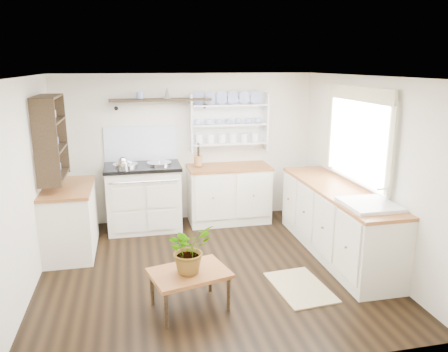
{
  "coord_description": "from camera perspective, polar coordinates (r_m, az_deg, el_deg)",
  "views": [
    {
      "loc": [
        -0.86,
        -4.83,
        2.44
      ],
      "look_at": [
        0.23,
        0.25,
        1.1
      ],
      "focal_mm": 35.0,
      "sensor_mm": 36.0,
      "label": 1
    }
  ],
  "objects": [
    {
      "name": "center_table",
      "position": [
        4.53,
        -4.52,
        -12.84
      ],
      "size": [
        0.87,
        0.72,
        0.41
      ],
      "rotation": [
        0.0,
        0.0,
        0.25
      ],
      "color": "brown",
      "rests_on": "floor"
    },
    {
      "name": "right_cabinets",
      "position": [
        5.89,
        14.46,
        -5.64
      ],
      "size": [
        0.62,
        2.43,
        0.9
      ],
      "color": "white",
      "rests_on": "floor"
    },
    {
      "name": "kettle",
      "position": [
        6.43,
        -13.09,
        1.51
      ],
      "size": [
        0.18,
        0.18,
        0.22
      ],
      "primitive_type": null,
      "color": "silver",
      "rests_on": "aga_cooker"
    },
    {
      "name": "left_shelving",
      "position": [
        5.88,
        -21.69,
        4.74
      ],
      "size": [
        0.28,
        0.8,
        1.05
      ],
      "primitive_type": "cube",
      "color": "black",
      "rests_on": "wall_left"
    },
    {
      "name": "window",
      "position": [
        5.78,
        17.15,
        5.12
      ],
      "size": [
        0.08,
        1.55,
        1.22
      ],
      "color": "white",
      "rests_on": "wall_right"
    },
    {
      "name": "left_cabinets",
      "position": [
        6.12,
        -19.45,
        -5.27
      ],
      "size": [
        0.62,
        1.13,
        0.9
      ],
      "color": "white",
      "rests_on": "floor"
    },
    {
      "name": "back_cabinets",
      "position": [
        6.88,
        0.62,
        -2.25
      ],
      "size": [
        1.27,
        0.63,
        0.9
      ],
      "color": "white",
      "rests_on": "floor"
    },
    {
      "name": "utensil_crock",
      "position": [
        6.74,
        -3.41,
        1.96
      ],
      "size": [
        0.12,
        0.12,
        0.15
      ],
      "primitive_type": "cylinder",
      "color": "#9C6839",
      "rests_on": "back_cabinets"
    },
    {
      "name": "wall_back",
      "position": [
        6.9,
        -4.79,
        3.65
      ],
      "size": [
        4.0,
        0.02,
        2.3
      ],
      "primitive_type": "cube",
      "color": "silver",
      "rests_on": "ground"
    },
    {
      "name": "high_shelf",
      "position": [
        6.64,
        -8.27,
        9.74
      ],
      "size": [
        1.5,
        0.29,
        0.16
      ],
      "color": "black",
      "rests_on": "wall_back"
    },
    {
      "name": "wall_left",
      "position": [
        5.12,
        -24.59,
        -1.45
      ],
      "size": [
        0.02,
        3.8,
        2.3
      ],
      "primitive_type": "cube",
      "color": "silver",
      "rests_on": "ground"
    },
    {
      "name": "belfast_sink",
      "position": [
        5.16,
        18.38,
        -4.81
      ],
      "size": [
        0.55,
        0.6,
        0.45
      ],
      "color": "white",
      "rests_on": "right_cabinets"
    },
    {
      "name": "floor",
      "position": [
        5.47,
        -1.89,
        -12.0
      ],
      "size": [
        4.0,
        3.8,
        0.01
      ],
      "primitive_type": "cube",
      "color": "black",
      "rests_on": "ground"
    },
    {
      "name": "potted_plant",
      "position": [
        4.4,
        -4.6,
        -9.44
      ],
      "size": [
        0.58,
        0.55,
        0.5
      ],
      "primitive_type": "imported",
      "rotation": [
        0.0,
        0.0,
        0.5
      ],
      "color": "#3F7233",
      "rests_on": "center_table"
    },
    {
      "name": "aga_cooker",
      "position": [
        6.68,
        -10.42,
        -2.63
      ],
      "size": [
        1.11,
        0.77,
        1.02
      ],
      "color": "silver",
      "rests_on": "floor"
    },
    {
      "name": "floor_rug",
      "position": [
        5.12,
        9.91,
        -14.1
      ],
      "size": [
        0.62,
        0.89,
        0.02
      ],
      "primitive_type": "cube",
      "rotation": [
        0.0,
        0.0,
        0.09
      ],
      "color": "#947F56",
      "rests_on": "floor"
    },
    {
      "name": "ceiling",
      "position": [
        4.9,
        -2.12,
        12.83
      ],
      "size": [
        4.0,
        3.8,
        0.01
      ],
      "primitive_type": "cube",
      "color": "white",
      "rests_on": "wall_back"
    },
    {
      "name": "plate_rack",
      "position": [
        6.91,
        0.57,
        7.12
      ],
      "size": [
        1.2,
        0.22,
        0.9
      ],
      "color": "white",
      "rests_on": "wall_back"
    },
    {
      "name": "wall_right",
      "position": [
        5.75,
        18.01,
        0.8
      ],
      "size": [
        0.02,
        3.8,
        2.3
      ],
      "primitive_type": "cube",
      "color": "silver",
      "rests_on": "ground"
    }
  ]
}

